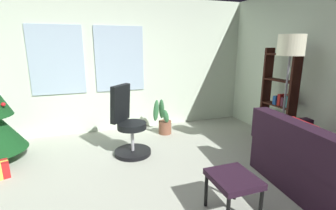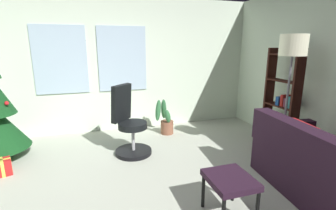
{
  "view_description": "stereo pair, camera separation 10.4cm",
  "coord_description": "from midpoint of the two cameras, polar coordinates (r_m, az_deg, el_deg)",
  "views": [
    {
      "loc": [
        -0.56,
        -2.24,
        1.65
      ],
      "look_at": [
        0.52,
        0.83,
        0.85
      ],
      "focal_mm": 26.24,
      "sensor_mm": 36.0,
      "label": 1
    },
    {
      "loc": [
        -0.46,
        -2.27,
        1.65
      ],
      "look_at": [
        0.52,
        0.83,
        0.85
      ],
      "focal_mm": 26.24,
      "sensor_mm": 36.0,
      "label": 2
    }
  ],
  "objects": [
    {
      "name": "office_chair",
      "position": [
        3.81,
        -8.18,
        -5.22
      ],
      "size": [
        0.6,
        0.6,
        1.07
      ],
      "color": "black",
      "rests_on": "ground_plane"
    },
    {
      "name": "ground_plane",
      "position": [
        2.87,
        -4.19,
        -22.56
      ],
      "size": [
        5.44,
        5.01,
        0.1
      ],
      "primitive_type": "cube",
      "color": "#B1B6A5"
    },
    {
      "name": "potted_plant",
      "position": [
        4.66,
        -0.03,
        -3.6
      ],
      "size": [
        0.36,
        0.4,
        0.67
      ],
      "color": "brown",
      "rests_on": "ground_plane"
    },
    {
      "name": "bookshelf",
      "position": [
        4.48,
        25.37,
        0.22
      ],
      "size": [
        0.18,
        0.64,
        1.6
      ],
      "color": "black",
      "rests_on": "ground_plane"
    },
    {
      "name": "footstool",
      "position": [
        2.55,
        15.37,
        -16.98
      ],
      "size": [
        0.41,
        0.47,
        0.42
      ],
      "color": "black",
      "rests_on": "ground_plane"
    },
    {
      "name": "floor_lamp",
      "position": [
        3.73,
        27.63,
        10.22
      ],
      "size": [
        0.35,
        0.35,
        1.79
      ],
      "color": "slate",
      "rests_on": "ground_plane"
    },
    {
      "name": "gift_box_red",
      "position": [
        3.9,
        -33.43,
        -11.98
      ],
      "size": [
        0.25,
        0.25,
        0.21
      ],
      "color": "red",
      "rests_on": "ground_plane"
    },
    {
      "name": "wall_back_with_windows",
      "position": [
        4.85,
        -11.78,
        9.02
      ],
      "size": [
        5.44,
        0.12,
        2.52
      ],
      "color": "silver",
      "rests_on": "ground_plane"
    }
  ]
}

